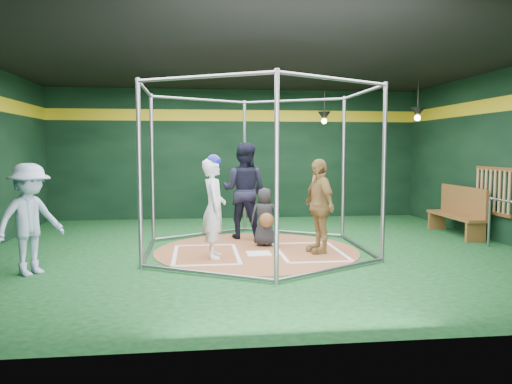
{
  "coord_description": "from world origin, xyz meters",
  "views": [
    {
      "loc": [
        -1.11,
        -9.12,
        1.91
      ],
      "look_at": [
        0.0,
        0.1,
        1.1
      ],
      "focal_mm": 35.0,
      "sensor_mm": 36.0,
      "label": 1
    }
  ],
  "objects": [
    {
      "name": "dugout_bench",
      "position": [
        4.63,
        1.17,
        0.55
      ],
      "size": [
        0.43,
        1.85,
        1.08
      ],
      "color": "brown",
      "rests_on": "ground"
    },
    {
      "name": "bat_rack",
      "position": [
        4.93,
        0.4,
        1.05
      ],
      "size": [
        0.07,
        1.25,
        0.98
      ],
      "color": "brown",
      "rests_on": "room_shell"
    },
    {
      "name": "pendant_lamp_near",
      "position": [
        2.2,
        3.6,
        2.74
      ],
      "size": [
        0.34,
        0.34,
        0.9
      ],
      "color": "black",
      "rests_on": "room_shell"
    },
    {
      "name": "room_shell",
      "position": [
        0.0,
        0.01,
        1.75
      ],
      "size": [
        10.1,
        9.1,
        3.53
      ],
      "color": "#0C3916",
      "rests_on": "ground"
    },
    {
      "name": "umpire",
      "position": [
        -0.1,
        1.35,
        1.02
      ],
      "size": [
        1.21,
        1.1,
        2.02
      ],
      "primitive_type": "imported",
      "rotation": [
        0.0,
        0.0,
        2.73
      ],
      "color": "black",
      "rests_on": "clay_disc"
    },
    {
      "name": "batting_cage",
      "position": [
        -0.0,
        -0.0,
        1.5
      ],
      "size": [
        4.05,
        4.67,
        3.0
      ],
      "color": "gray",
      "rests_on": "ground"
    },
    {
      "name": "home_plate",
      "position": [
        0.0,
        -0.3,
        0.02
      ],
      "size": [
        0.43,
        0.43,
        0.01
      ],
      "primitive_type": "cube",
      "color": "white",
      "rests_on": "clay_disc"
    },
    {
      "name": "batter_box_right",
      "position": [
        0.95,
        -0.25,
        0.02
      ],
      "size": [
        1.17,
        1.77,
        0.01
      ],
      "color": "white",
      "rests_on": "clay_disc"
    },
    {
      "name": "catcher_figure",
      "position": [
        0.21,
        0.43,
        0.58
      ],
      "size": [
        0.61,
        0.62,
        1.14
      ],
      "color": "black",
      "rests_on": "clay_disc"
    },
    {
      "name": "clay_disc",
      "position": [
        0.0,
        0.0,
        0.01
      ],
      "size": [
        3.8,
        3.8,
        0.01
      ],
      "primitive_type": "cylinder",
      "color": "#975936",
      "rests_on": "ground"
    },
    {
      "name": "batter_figure",
      "position": [
        -0.81,
        -0.51,
        0.91
      ],
      "size": [
        0.42,
        0.63,
        1.8
      ],
      "color": "silver",
      "rests_on": "clay_disc"
    },
    {
      "name": "batter_box_left",
      "position": [
        -0.95,
        -0.25,
        0.02
      ],
      "size": [
        1.17,
        1.77,
        0.01
      ],
      "color": "white",
      "rests_on": "clay_disc"
    },
    {
      "name": "bystander_blue",
      "position": [
        -3.61,
        -1.31,
        0.85
      ],
      "size": [
        1.19,
        1.24,
        1.69
      ],
      "primitive_type": "imported",
      "rotation": [
        0.0,
        0.0,
        0.87
      ],
      "color": "#9FB4D2",
      "rests_on": "ground"
    },
    {
      "name": "pendant_lamp_far",
      "position": [
        4.0,
        2.0,
        2.74
      ],
      "size": [
        0.34,
        0.34,
        0.9
      ],
      "color": "black",
      "rests_on": "room_shell"
    },
    {
      "name": "steel_railing",
      "position": [
        4.55,
        -0.66,
        0.65
      ],
      "size": [
        0.05,
        1.13,
        0.97
      ],
      "color": "gray",
      "rests_on": "ground"
    },
    {
      "name": "visitor_leopard",
      "position": [
        1.11,
        -0.29,
        0.87
      ],
      "size": [
        0.63,
        1.07,
        1.71
      ],
      "primitive_type": "imported",
      "rotation": [
        0.0,
        0.0,
        -1.35
      ],
      "color": "tan",
      "rests_on": "clay_disc"
    }
  ]
}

